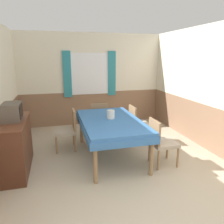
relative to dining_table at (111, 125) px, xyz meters
The scene contains 10 objects.
wall_back 2.43m from the dining_table, 88.79° to the left, with size 4.47×0.10×2.60m.
wall_right 2.21m from the dining_table, ahead, with size 0.05×4.91×2.60m.
dining_table is the anchor object (origin of this frame).
chair_left_far 0.99m from the dining_table, 144.30° to the left, with size 0.44×0.44×0.87m.
chair_right_near 0.99m from the dining_table, 35.70° to the right, with size 0.44×0.44×0.87m.
chair_head_window 1.21m from the dining_table, 90.00° to the left, with size 0.44×0.44×0.87m.
chair_right_far 0.99m from the dining_table, 35.70° to the left, with size 0.44×0.44×0.87m.
sideboard 1.76m from the dining_table, behind, with size 0.46×1.24×0.91m.
tv 1.77m from the dining_table, behind, with size 0.29×0.44×0.29m.
vase 0.20m from the dining_table, 74.76° to the left, with size 0.15×0.15×0.17m.
Camera 1 is at (-1.07, -1.74, 1.94)m, focal length 35.00 mm.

